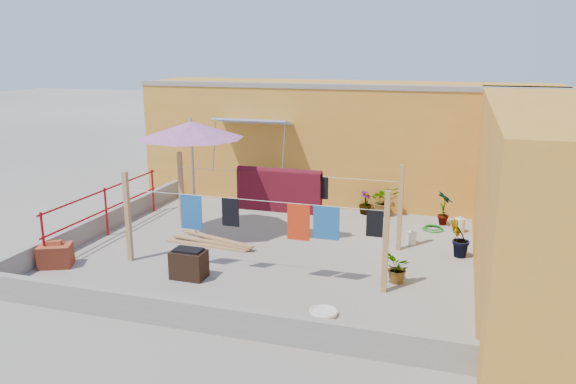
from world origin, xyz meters
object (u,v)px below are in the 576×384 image
(water_jug_b, at_px, (459,225))
(brazier, at_px, (189,264))
(brick_stack, at_px, (55,255))
(plant_back_a, at_px, (384,201))
(patio_umbrella, at_px, (191,131))
(white_basin, at_px, (323,312))
(water_jug_a, at_px, (411,238))
(green_hose, at_px, (433,228))
(outdoor_table, at_px, (270,183))

(water_jug_b, bearing_deg, brazier, -138.06)
(brick_stack, distance_m, plant_back_a, 7.69)
(patio_umbrella, relative_size, white_basin, 5.83)
(white_basin, height_order, plant_back_a, plant_back_a)
(water_jug_a, bearing_deg, water_jug_b, 49.84)
(brick_stack, bearing_deg, water_jug_b, 31.13)
(patio_umbrella, relative_size, plant_back_a, 3.47)
(plant_back_a, bearing_deg, brick_stack, -136.40)
(patio_umbrella, relative_size, brick_stack, 3.67)
(water_jug_a, bearing_deg, brazier, -140.53)
(water_jug_b, relative_size, plant_back_a, 0.49)
(patio_umbrella, xyz_separation_m, brazier, (0.89, -2.07, -2.12))
(white_basin, xyz_separation_m, green_hose, (1.41, 4.94, -0.01))
(white_basin, distance_m, water_jug_b, 5.31)
(patio_umbrella, bearing_deg, brick_stack, -128.00)
(outdoor_table, bearing_deg, brazier, -88.21)
(plant_back_a, bearing_deg, white_basin, -91.51)
(outdoor_table, height_order, plant_back_a, plant_back_a)
(brazier, xyz_separation_m, water_jug_b, (4.69, 4.21, -0.11))
(plant_back_a, bearing_deg, patio_umbrella, -141.58)
(brazier, height_order, white_basin, brazier)
(water_jug_b, xyz_separation_m, green_hose, (-0.58, 0.01, -0.13))
(water_jug_a, height_order, plant_back_a, plant_back_a)
(brick_stack, relative_size, green_hose, 1.49)
(brazier, relative_size, white_basin, 1.37)
(brick_stack, height_order, plant_back_a, plant_back_a)
(outdoor_table, relative_size, green_hose, 3.31)
(water_jug_a, distance_m, green_hose, 1.23)
(white_basin, bearing_deg, brazier, 165.19)
(water_jug_a, bearing_deg, white_basin, -105.02)
(brick_stack, relative_size, brazier, 1.16)
(water_jug_b, distance_m, plant_back_a, 2.03)
(brazier, bearing_deg, brick_stack, -174.62)
(patio_umbrella, height_order, water_jug_a, patio_umbrella)
(brick_stack, relative_size, plant_back_a, 0.94)
(brick_stack, distance_m, green_hose, 8.16)
(plant_back_a, bearing_deg, green_hose, -33.30)
(water_jug_a, xyz_separation_m, plant_back_a, (-0.86, 1.98, 0.24))
(water_jug_a, distance_m, plant_back_a, 2.18)
(white_basin, height_order, green_hose, white_basin)
(brazier, bearing_deg, green_hose, 45.75)
(white_basin, bearing_deg, outdoor_table, 116.42)
(water_jug_a, xyz_separation_m, water_jug_b, (0.97, 1.15, 0.02))
(outdoor_table, height_order, water_jug_a, outdoor_table)
(outdoor_table, xyz_separation_m, white_basin, (2.86, -5.76, -0.57))
(brick_stack, height_order, water_jug_b, brick_stack)
(brick_stack, distance_m, white_basin, 5.44)
(water_jug_b, distance_m, green_hose, 0.59)
(brazier, height_order, water_jug_a, brazier)
(patio_umbrella, distance_m, outdoor_table, 3.54)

